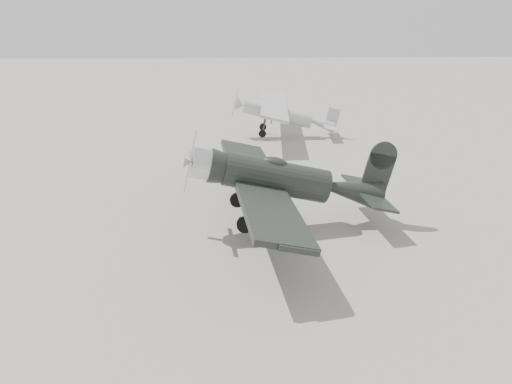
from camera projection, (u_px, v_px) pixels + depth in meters
ground at (271, 266)px, 18.14m from camera, size 160.00×160.00×0.00m
lowwing_monoplane at (285, 180)px, 20.73m from camera, size 8.77×12.26×3.94m
highwing_monoplane at (282, 111)px, 35.57m from camera, size 7.47×10.52×2.99m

